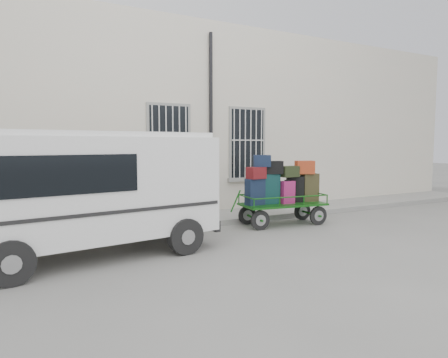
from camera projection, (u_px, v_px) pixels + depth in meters
ground at (230, 238)px, 9.51m from camera, size 80.00×80.00×0.00m
building at (154, 122)px, 14.07m from camera, size 24.00×5.15×6.00m
sidewalk at (193, 220)px, 11.43m from camera, size 24.00×1.70×0.15m
luggage_cart at (282, 189)px, 11.01m from camera, size 2.78×1.32×1.94m
van at (90, 186)px, 7.91m from camera, size 5.12×2.69×2.47m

